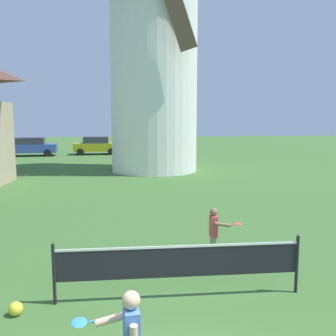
# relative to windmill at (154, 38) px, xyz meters

# --- Properties ---
(windmill) EXTENTS (9.94, 5.90, 16.56)m
(windmill) POSITION_rel_windmill_xyz_m (0.00, 0.00, 0.00)
(windmill) COLOR white
(windmill) RESTS_ON ground_plane
(tennis_net) EXTENTS (4.47, 0.06, 1.10)m
(tennis_net) POSITION_rel_windmill_xyz_m (-0.66, -16.56, -7.24)
(tennis_net) COLOR black
(tennis_net) RESTS_ON ground_plane
(player_far) EXTENTS (0.72, 0.48, 1.21)m
(player_far) POSITION_rel_windmill_xyz_m (0.38, -14.78, -7.23)
(player_far) COLOR #9E937F
(player_far) RESTS_ON ground_plane
(stray_ball) EXTENTS (0.23, 0.23, 0.23)m
(stray_ball) POSITION_rel_windmill_xyz_m (-3.44, -16.89, -7.81)
(stray_ball) COLOR yellow
(stray_ball) RESTS_ON ground_plane
(parked_car_blue) EXTENTS (4.57, 2.24, 1.56)m
(parked_car_blue) POSITION_rel_windmill_xyz_m (-9.93, 9.83, -7.11)
(parked_car_blue) COLOR #334C99
(parked_car_blue) RESTS_ON ground_plane
(parked_car_mustard) EXTENTS (3.93, 2.02, 1.56)m
(parked_car_mustard) POSITION_rel_windmill_xyz_m (-4.44, 10.69, -7.11)
(parked_car_mustard) COLOR #999919
(parked_car_mustard) RESTS_ON ground_plane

